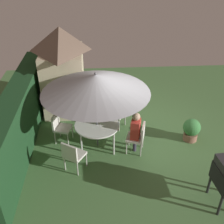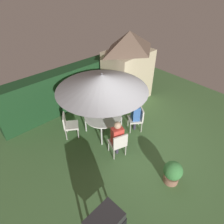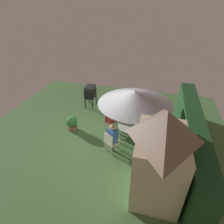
{
  "view_description": "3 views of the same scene",
  "coord_description": "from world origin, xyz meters",
  "px_view_note": "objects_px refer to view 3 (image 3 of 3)",
  "views": [
    {
      "loc": [
        -6.63,
        1.32,
        5.01
      ],
      "look_at": [
        -0.46,
        0.92,
        1.19
      ],
      "focal_mm": 43.29,
      "sensor_mm": 36.0,
      "label": 1
    },
    {
      "loc": [
        -3.65,
        -2.79,
        4.81
      ],
      "look_at": [
        -0.46,
        0.76,
        1.25
      ],
      "focal_mm": 31.53,
      "sensor_mm": 36.0,
      "label": 2
    },
    {
      "loc": [
        5.78,
        2.09,
        5.09
      ],
      "look_at": [
        -0.28,
        0.44,
        1.25
      ],
      "focal_mm": 28.99,
      "sensor_mm": 36.0,
      "label": 3
    }
  ],
  "objects_px": {
    "person_in_blue": "(113,135)",
    "garden_shed": "(160,155)",
    "bbq_grill": "(90,92)",
    "person_in_red": "(111,116)",
    "chair_toward_hedge": "(159,138)",
    "chair_toward_house": "(150,118)",
    "patio_umbrella": "(135,97)",
    "chair_far_side": "(111,141)",
    "potted_plant_by_shed": "(72,123)",
    "patio_table": "(133,126)",
    "chair_near_shed": "(109,120)"
  },
  "relations": [
    {
      "from": "potted_plant_by_shed",
      "to": "chair_far_side",
      "type": "bearing_deg",
      "value": 66.34
    },
    {
      "from": "patio_umbrella",
      "to": "potted_plant_by_shed",
      "type": "height_order",
      "value": "patio_umbrella"
    },
    {
      "from": "chair_near_shed",
      "to": "person_in_red",
      "type": "bearing_deg",
      "value": 73.01
    },
    {
      "from": "patio_table",
      "to": "chair_far_side",
      "type": "distance_m",
      "value": 1.23
    },
    {
      "from": "patio_umbrella",
      "to": "potted_plant_by_shed",
      "type": "xyz_separation_m",
      "value": [
        0.09,
        -2.79,
        -1.63
      ]
    },
    {
      "from": "chair_far_side",
      "to": "person_in_red",
      "type": "xyz_separation_m",
      "value": [
        -1.33,
        -0.36,
        0.26
      ]
    },
    {
      "from": "chair_far_side",
      "to": "person_in_blue",
      "type": "distance_m",
      "value": 0.28
    },
    {
      "from": "chair_toward_house",
      "to": "garden_shed",
      "type": "bearing_deg",
      "value": 7.81
    },
    {
      "from": "patio_table",
      "to": "chair_far_side",
      "type": "bearing_deg",
      "value": -34.12
    },
    {
      "from": "patio_table",
      "to": "potted_plant_by_shed",
      "type": "height_order",
      "value": "patio_table"
    },
    {
      "from": "bbq_grill",
      "to": "person_in_red",
      "type": "height_order",
      "value": "person_in_red"
    },
    {
      "from": "chair_near_shed",
      "to": "person_in_blue",
      "type": "bearing_deg",
      "value": 21.0
    },
    {
      "from": "patio_table",
      "to": "chair_toward_house",
      "type": "xyz_separation_m",
      "value": [
        -0.99,
        0.64,
        -0.15
      ]
    },
    {
      "from": "patio_umbrella",
      "to": "potted_plant_by_shed",
      "type": "bearing_deg",
      "value": -88.25
    },
    {
      "from": "garden_shed",
      "to": "chair_toward_hedge",
      "type": "relative_size",
      "value": 3.21
    },
    {
      "from": "person_in_blue",
      "to": "person_in_red",
      "type": "bearing_deg",
      "value": -161.92
    },
    {
      "from": "chair_far_side",
      "to": "chair_toward_house",
      "type": "height_order",
      "value": "same"
    },
    {
      "from": "garden_shed",
      "to": "chair_toward_hedge",
      "type": "bearing_deg",
      "value": -179.91
    },
    {
      "from": "bbq_grill",
      "to": "patio_table",
      "type": "bearing_deg",
      "value": 50.67
    },
    {
      "from": "patio_table",
      "to": "chair_near_shed",
      "type": "distance_m",
      "value": 1.19
    },
    {
      "from": "patio_umbrella",
      "to": "potted_plant_by_shed",
      "type": "relative_size",
      "value": 4.07
    },
    {
      "from": "chair_toward_house",
      "to": "potted_plant_by_shed",
      "type": "distance_m",
      "value": 3.59
    },
    {
      "from": "bbq_grill",
      "to": "chair_near_shed",
      "type": "distance_m",
      "value": 2.56
    },
    {
      "from": "chair_far_side",
      "to": "bbq_grill",
      "type": "bearing_deg",
      "value": -147.48
    },
    {
      "from": "bbq_grill",
      "to": "chair_far_side",
      "type": "distance_m",
      "value": 3.91
    },
    {
      "from": "potted_plant_by_shed",
      "to": "patio_table",
      "type": "bearing_deg",
      "value": 91.75
    },
    {
      "from": "garden_shed",
      "to": "patio_umbrella",
      "type": "height_order",
      "value": "garden_shed"
    },
    {
      "from": "patio_umbrella",
      "to": "person_in_blue",
      "type": "xyz_separation_m",
      "value": [
        0.94,
        -0.64,
        -1.22
      ]
    },
    {
      "from": "patio_table",
      "to": "chair_toward_house",
      "type": "bearing_deg",
      "value": 147.36
    },
    {
      "from": "chair_toward_hedge",
      "to": "chair_toward_house",
      "type": "bearing_deg",
      "value": -161.07
    },
    {
      "from": "patio_table",
      "to": "bbq_grill",
      "type": "distance_m",
      "value": 3.59
    },
    {
      "from": "chair_toward_house",
      "to": "patio_table",
      "type": "bearing_deg",
      "value": -32.64
    },
    {
      "from": "patio_umbrella",
      "to": "chair_far_side",
      "type": "xyz_separation_m",
      "value": [
        1.01,
        -0.68,
        -1.48
      ]
    },
    {
      "from": "patio_table",
      "to": "person_in_blue",
      "type": "height_order",
      "value": "person_in_blue"
    },
    {
      "from": "chair_near_shed",
      "to": "patio_table",
      "type": "bearing_deg",
      "value": 73.01
    },
    {
      "from": "potted_plant_by_shed",
      "to": "patio_umbrella",
      "type": "bearing_deg",
      "value": 91.75
    },
    {
      "from": "garden_shed",
      "to": "bbq_grill",
      "type": "xyz_separation_m",
      "value": [
        -4.54,
        -3.86,
        -0.63
      ]
    },
    {
      "from": "patio_umbrella",
      "to": "chair_toward_hedge",
      "type": "bearing_deg",
      "value": 74.37
    },
    {
      "from": "chair_near_shed",
      "to": "garden_shed",
      "type": "bearing_deg",
      "value": 40.23
    },
    {
      "from": "bbq_grill",
      "to": "chair_near_shed",
      "type": "height_order",
      "value": "bbq_grill"
    },
    {
      "from": "garden_shed",
      "to": "potted_plant_by_shed",
      "type": "height_order",
      "value": "garden_shed"
    },
    {
      "from": "garden_shed",
      "to": "chair_near_shed",
      "type": "distance_m",
      "value": 3.55
    },
    {
      "from": "chair_near_shed",
      "to": "chair_toward_hedge",
      "type": "bearing_deg",
      "value": 73.67
    },
    {
      "from": "chair_near_shed",
      "to": "chair_toward_house",
      "type": "relative_size",
      "value": 1.0
    },
    {
      "from": "patio_umbrella",
      "to": "chair_toward_hedge",
      "type": "height_order",
      "value": "patio_umbrella"
    },
    {
      "from": "chair_toward_house",
      "to": "person_in_blue",
      "type": "height_order",
      "value": "person_in_blue"
    },
    {
      "from": "garden_shed",
      "to": "chair_far_side",
      "type": "bearing_deg",
      "value": -125.51
    },
    {
      "from": "chair_far_side",
      "to": "person_in_red",
      "type": "height_order",
      "value": "person_in_red"
    },
    {
      "from": "patio_umbrella",
      "to": "person_in_blue",
      "type": "bearing_deg",
      "value": -34.12
    },
    {
      "from": "person_in_blue",
      "to": "garden_shed",
      "type": "bearing_deg",
      "value": 52.24
    }
  ]
}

